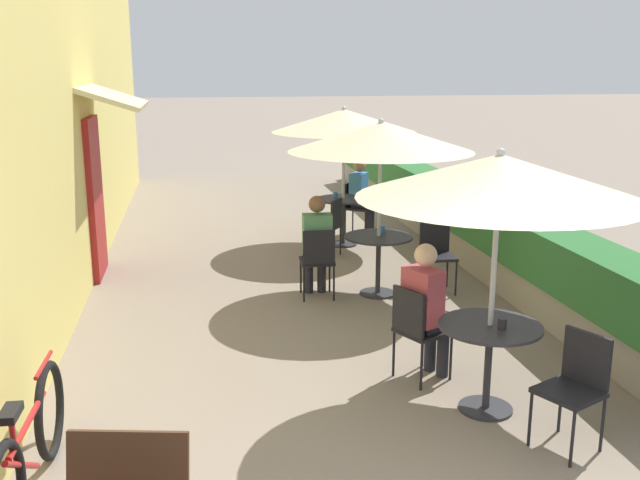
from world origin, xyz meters
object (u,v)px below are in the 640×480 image
(patio_table_near, at_px, (489,347))
(patio_table_mid, at_px, (378,251))
(coffee_cup_mid, at_px, (382,229))
(bicycle_leaning, at_px, (30,449))
(patio_umbrella_near, at_px, (499,177))
(cafe_chair_near_right, at_px, (576,381))
(seated_patron_mid_right, at_px, (317,241))
(cafe_chair_far_left, at_px, (355,204))
(cafe_chair_mid_right, at_px, (318,257))
(cafe_chair_mid_left, at_px, (437,250))
(patio_umbrella_mid, at_px, (381,137))
(patio_table_far, at_px, (343,210))
(cafe_chair_far_right, at_px, (329,223))
(seated_patron_far_left, at_px, (362,194))
(cafe_chair_near_left, at_px, (417,326))
(seated_patron_near_left, at_px, (427,305))
(patio_umbrella_far, at_px, (344,121))
(coffee_cup_near, at_px, (502,324))
(coffee_cup_far, at_px, (336,195))

(patio_table_near, height_order, patio_table_mid, same)
(coffee_cup_mid, relative_size, bicycle_leaning, 0.05)
(patio_umbrella_near, relative_size, cafe_chair_near_right, 2.52)
(seated_patron_mid_right, height_order, bicycle_leaning, seated_patron_mid_right)
(cafe_chair_far_left, bearing_deg, cafe_chair_mid_right, 12.64)
(cafe_chair_mid_left, bearing_deg, patio_table_mid, 5.80)
(patio_umbrella_mid, relative_size, patio_table_far, 2.65)
(cafe_chair_near_right, distance_m, patio_umbrella_mid, 4.03)
(patio_table_near, relative_size, cafe_chair_far_right, 0.95)
(cafe_chair_mid_right, relative_size, seated_patron_far_left, 0.70)
(cafe_chair_near_left, height_order, bicycle_leaning, cafe_chair_near_left)
(patio_table_far, bearing_deg, seated_patron_mid_right, -108.98)
(patio_umbrella_mid, height_order, patio_table_far, patio_umbrella_mid)
(patio_umbrella_near, xyz_separation_m, bicycle_leaning, (-3.38, -0.67, -1.56))
(cafe_chair_mid_left, relative_size, bicycle_leaning, 0.48)
(seated_patron_near_left, distance_m, patio_umbrella_far, 5.06)
(cafe_chair_mid_left, distance_m, coffee_cup_mid, 0.73)
(patio_table_mid, height_order, cafe_chair_mid_right, cafe_chair_mid_right)
(cafe_chair_near_left, bearing_deg, bicycle_leaning, -91.98)
(seated_patron_near_left, bearing_deg, patio_table_far, 150.98)
(patio_table_mid, bearing_deg, cafe_chair_mid_left, 3.27)
(cafe_chair_far_right, bearing_deg, patio_umbrella_mid, -139.08)
(cafe_chair_near_left, height_order, seated_patron_mid_right, seated_patron_mid_right)
(cafe_chair_near_right, bearing_deg, patio_table_mid, -18.10)
(coffee_cup_near, xyz_separation_m, cafe_chair_far_left, (0.27, 6.37, -0.27))
(seated_patron_mid_right, bearing_deg, cafe_chair_far_right, 76.89)
(seated_patron_mid_right, xyz_separation_m, coffee_cup_far, (0.74, 2.53, 0.10))
(patio_umbrella_far, relative_size, cafe_chair_far_left, 2.52)
(seated_patron_mid_right, xyz_separation_m, bicycle_leaning, (-2.52, -3.83, -0.32))
(seated_patron_mid_right, bearing_deg, patio_umbrella_mid, -2.69)
(cafe_chair_near_left, bearing_deg, coffee_cup_mid, 146.09)
(patio_table_near, relative_size, coffee_cup_near, 9.18)
(patio_table_far, bearing_deg, cafe_chair_near_left, -94.31)
(patio_umbrella_mid, relative_size, patio_umbrella_far, 1.00)
(cafe_chair_near_right, distance_m, cafe_chair_mid_left, 3.79)
(cafe_chair_near_left, distance_m, patio_table_mid, 2.46)
(coffee_cup_near, bearing_deg, patio_table_far, 90.75)
(coffee_cup_near, bearing_deg, patio_umbrella_far, 90.75)
(cafe_chair_near_right, bearing_deg, patio_table_far, -21.97)
(patio_table_mid, bearing_deg, cafe_chair_far_left, 82.28)
(patio_table_near, relative_size, patio_umbrella_near, 0.38)
(coffee_cup_far, relative_size, bicycle_leaning, 0.05)
(coffee_cup_far, bearing_deg, cafe_chair_far_right, -107.56)
(coffee_cup_near, bearing_deg, seated_patron_near_left, 113.48)
(seated_patron_near_left, xyz_separation_m, seated_patron_mid_right, (-0.56, 2.47, 0.00))
(patio_umbrella_mid, xyz_separation_m, coffee_cup_mid, (0.08, 0.16, -1.15))
(patio_table_far, bearing_deg, coffee_cup_mid, -90.08)
(patio_table_far, xyz_separation_m, seated_patron_far_left, (0.44, 0.61, 0.14))
(seated_patron_near_left, xyz_separation_m, cafe_chair_mid_right, (-0.57, 2.35, -0.17))
(bicycle_leaning, bearing_deg, patio_table_near, 13.16)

